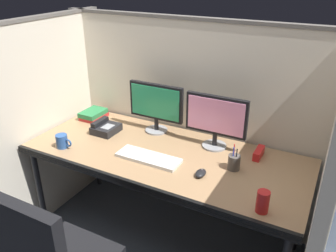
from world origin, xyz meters
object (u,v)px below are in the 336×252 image
keyboard_main (148,158)px  coffee_mug (62,141)px  monitor_right (216,118)px  desk_phone (105,128)px  red_stapler (259,153)px  soda_can (263,202)px  book_stack (93,114)px  monitor_left (156,105)px  desk (164,160)px  pen_cup (234,162)px  computer_mouse (201,173)px

keyboard_main → coffee_mug: bearing=-167.2°
monitor_right → desk_phone: (-0.81, -0.17, -0.18)m
desk_phone → red_stapler: size_ratio=1.27×
soda_can → red_stapler: size_ratio=0.81×
desk_phone → book_stack: (-0.25, 0.17, -0.00)m
monitor_left → monitor_right: bearing=-3.4°
keyboard_main → red_stapler: 0.73m
soda_can → desk: bearing=158.5°
monitor_left → coffee_mug: size_ratio=3.41×
book_stack → monitor_right: bearing=0.1°
monitor_right → coffee_mug: size_ratio=3.41×
book_stack → pen_cup: (1.27, -0.21, 0.02)m
monitor_right → keyboard_main: monitor_right is taller
desk_phone → book_stack: 0.30m
pen_cup → coffee_mug: bearing=-166.0°
monitor_left → red_stapler: monitor_left is taller
soda_can → coffee_mug: (-1.39, 0.04, -0.01)m
desk_phone → monitor_right: bearing=11.8°
computer_mouse → desk_phone: size_ratio=0.51×
computer_mouse → coffee_mug: coffee_mug is taller
red_stapler → coffee_mug: size_ratio=1.19×
desk_phone → coffee_mug: coffee_mug is taller
monitor_left → red_stapler: 0.81m
monitor_left → coffee_mug: 0.71m
monitor_right → red_stapler: bearing=1.0°
keyboard_main → coffee_mug: size_ratio=3.41×
soda_can → coffee_mug: 1.39m
pen_cup → desk_phone: bearing=177.4°
soda_can → book_stack: soda_can is taller
desk → monitor_left: bearing=127.5°
keyboard_main → soda_can: soda_can is taller
soda_can → book_stack: bearing=160.6°
red_stapler → soda_can: bearing=-74.0°
monitor_left → soda_can: bearing=-31.0°
desk → monitor_left: monitor_left is taller
monitor_right → pen_cup: (0.21, -0.22, -0.17)m
desk_phone → book_stack: bearing=146.2°
monitor_left → monitor_right: same height
monitor_right → keyboard_main: 0.52m
desk_phone → soda_can: bearing=-16.2°
keyboard_main → pen_cup: pen_cup is taller
soda_can → monitor_left: bearing=149.0°
desk_phone → desk: bearing=-8.7°
computer_mouse → pen_cup: size_ratio=0.58×
pen_cup → keyboard_main: bearing=-164.5°
desk → soda_can: (0.73, -0.29, 0.11)m
desk → desk_phone: (-0.55, 0.08, 0.08)m
computer_mouse → coffee_mug: (-0.99, -0.12, 0.03)m
desk → pen_cup: size_ratio=11.39×
monitor_left → desk: bearing=-52.5°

